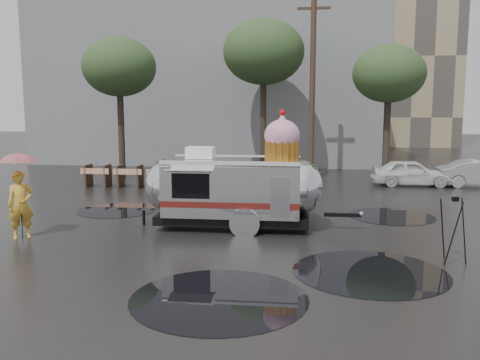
# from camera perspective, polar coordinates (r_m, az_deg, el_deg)

# --- Properties ---
(ground) EXTENTS (120.00, 120.00, 0.00)m
(ground) POSITION_cam_1_polar(r_m,az_deg,el_deg) (12.38, -2.85, -8.47)
(ground) COLOR black
(ground) RESTS_ON ground
(puddles) EXTENTS (12.07, 10.92, 0.01)m
(puddles) POSITION_cam_1_polar(r_m,az_deg,el_deg) (13.20, 3.89, -7.40)
(puddles) COLOR black
(puddles) RESTS_ON ground
(grey_building) EXTENTS (22.00, 12.00, 13.00)m
(grey_building) POSITION_cam_1_polar(r_m,az_deg,el_deg) (36.32, -2.69, 12.81)
(grey_building) COLOR slate
(grey_building) RESTS_ON ground
(utility_pole) EXTENTS (1.60, 0.28, 9.00)m
(utility_pole) POSITION_cam_1_polar(r_m,az_deg,el_deg) (25.71, 8.12, 10.47)
(utility_pole) COLOR #473323
(utility_pole) RESTS_ON ground
(tree_left) EXTENTS (3.64, 3.64, 6.95)m
(tree_left) POSITION_cam_1_polar(r_m,az_deg,el_deg) (26.36, -13.41, 12.16)
(tree_left) COLOR #382D26
(tree_left) RESTS_ON ground
(tree_mid) EXTENTS (4.20, 4.20, 8.03)m
(tree_mid) POSITION_cam_1_polar(r_m,az_deg,el_deg) (26.91, 2.66, 14.11)
(tree_mid) COLOR #382D26
(tree_mid) RESTS_ON ground
(tree_right) EXTENTS (3.36, 3.36, 6.42)m
(tree_right) POSITION_cam_1_polar(r_m,az_deg,el_deg) (25.05, 16.38, 11.29)
(tree_right) COLOR #382D26
(tree_right) RESTS_ON ground
(barricade_row) EXTENTS (4.30, 0.80, 1.00)m
(barricade_row) POSITION_cam_1_polar(r_m,az_deg,el_deg) (23.14, -12.24, 0.47)
(barricade_row) COLOR #473323
(barricade_row) RESTS_ON ground
(airstream_trailer) EXTENTS (6.60, 2.52, 3.55)m
(airstream_trailer) POSITION_cam_1_polar(r_m,az_deg,el_deg) (14.98, -0.45, -0.66)
(airstream_trailer) COLOR silver
(airstream_trailer) RESTS_ON ground
(person_left) EXTENTS (0.80, 0.75, 1.86)m
(person_left) POSITION_cam_1_polar(r_m,az_deg,el_deg) (15.00, -23.40, -2.56)
(person_left) COLOR gold
(person_left) RESTS_ON ground
(umbrella_pink) EXTENTS (1.20, 1.20, 2.37)m
(umbrella_pink) POSITION_cam_1_polar(r_m,az_deg,el_deg) (14.85, -23.62, 1.35)
(umbrella_pink) COLOR pink
(umbrella_pink) RESTS_ON ground
(tripod) EXTENTS (0.62, 0.62, 1.55)m
(tripod) POSITION_cam_1_polar(r_m,az_deg,el_deg) (12.55, 22.88, -4.51)
(tripod) COLOR black
(tripod) RESTS_ON ground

